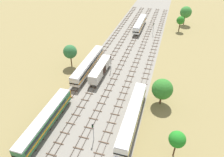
{
  "coord_description": "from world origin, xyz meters",
  "views": [
    {
      "loc": [
        14.95,
        -11.68,
        37.45
      ],
      "look_at": [
        0.0,
        38.57,
        1.5
      ],
      "focal_mm": 33.86,
      "sensor_mm": 36.0,
      "label": 1
    }
  ],
  "objects": [
    {
      "name": "lineside_tree_0",
      "position": [
        20.05,
        96.66,
        6.19
      ],
      "size": [
        5.51,
        5.51,
        8.96
      ],
      "color": "#4C331E",
      "rests_on": "ground"
    },
    {
      "name": "signal_post_mid",
      "position": [
        -2.33,
        45.02,
        3.57
      ],
      "size": [
        0.28,
        0.47,
        5.65
      ],
      "color": "gray",
      "rests_on": "ground"
    },
    {
      "name": "freight_boxcar_left_mid",
      "position": [
        -4.65,
        41.24,
        2.45
      ],
      "size": [
        2.87,
        14.0,
        3.6
      ],
      "color": "beige",
      "rests_on": "ground"
    },
    {
      "name": "passenger_coach_centre_right_near",
      "position": [
        9.32,
        24.01,
        2.61
      ],
      "size": [
        2.96,
        22.0,
        3.8
      ],
      "color": "white",
      "rests_on": "ground"
    },
    {
      "name": "lineside_tree_2",
      "position": [
        15.05,
        33.08,
        4.75
      ],
      "size": [
        5.41,
        5.41,
        7.46
      ],
      "color": "#4C331E",
      "rests_on": "ground"
    },
    {
      "name": "signal_post_near",
      "position": [
        6.99,
        79.34,
        3.49
      ],
      "size": [
        0.28,
        0.47,
        5.5
      ],
      "color": "gray",
      "rests_on": "ground"
    },
    {
      "name": "track_centre_right",
      "position": [
        9.32,
        57.0,
        0.14
      ],
      "size": [
        2.4,
        126.0,
        0.29
      ],
      "color": "#47382D",
      "rests_on": "ground"
    },
    {
      "name": "lineside_tree_1",
      "position": [
        19.31,
        17.48,
        4.97
      ],
      "size": [
        3.31,
        3.31,
        6.65
      ],
      "color": "#4C331E",
      "rests_on": "ground"
    },
    {
      "name": "signal_post_nearest",
      "position": [
        2.33,
        16.63,
        3.2
      ],
      "size": [
        0.28,
        0.47,
        5.0
      ],
      "color": "gray",
      "rests_on": "ground"
    },
    {
      "name": "lineside_tree_4",
      "position": [
        18.01,
        86.89,
        5.16
      ],
      "size": [
        3.59,
        3.59,
        7.01
      ],
      "color": "#4C331E",
      "rests_on": "ground"
    },
    {
      "name": "passenger_coach_far_left_midfar",
      "position": [
        -9.32,
        42.85,
        2.61
      ],
      "size": [
        2.96,
        22.0,
        3.8
      ],
      "color": "beige",
      "rests_on": "ground"
    },
    {
      "name": "ground_plane",
      "position": [
        0.0,
        56.0,
        0.0
      ],
      "size": [
        480.0,
        480.0,
        0.0
      ],
      "primitive_type": "plane",
      "color": "olive"
    },
    {
      "name": "track_centre_left",
      "position": [
        0.0,
        57.0,
        0.14
      ],
      "size": [
        2.4,
        126.0,
        0.29
      ],
      "color": "#47382D",
      "rests_on": "ground"
    },
    {
      "name": "track_left",
      "position": [
        -4.66,
        57.0,
        0.14
      ],
      "size": [
        2.4,
        126.0,
        0.29
      ],
      "color": "#47382D",
      "rests_on": "ground"
    },
    {
      "name": "diesel_railcar_centre_left_far",
      "position": [
        0.0,
        84.67,
        2.6
      ],
      "size": [
        2.96,
        20.5,
        3.8
      ],
      "color": "white",
      "rests_on": "ground"
    },
    {
      "name": "track_far_left",
      "position": [
        -9.32,
        57.0,
        0.14
      ],
      "size": [
        2.4,
        126.0,
        0.29
      ],
      "color": "#47382D",
      "rests_on": "ground"
    },
    {
      "name": "diesel_railcar_far_left_nearest",
      "position": [
        -9.32,
        16.77,
        2.6
      ],
      "size": [
        2.96,
        20.5,
        3.8
      ],
      "color": "#286638",
      "rests_on": "ground"
    },
    {
      "name": "ballast_bed",
      "position": [
        0.0,
        56.0,
        0.0
      ],
      "size": [
        22.64,
        176.0,
        0.01
      ],
      "primitive_type": "cube",
      "color": "gray",
      "rests_on": "ground"
    },
    {
      "name": "lineside_tree_3",
      "position": [
        -16.0,
        43.99,
        5.48
      ],
      "size": [
        4.52,
        4.52,
        7.77
      ],
      "color": "#4C331E",
      "rests_on": "ground"
    },
    {
      "name": "track_centre",
      "position": [
        4.66,
        57.0,
        0.14
      ],
      "size": [
        2.4,
        126.0,
        0.29
      ],
      "color": "#47382D",
      "rests_on": "ground"
    }
  ]
}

